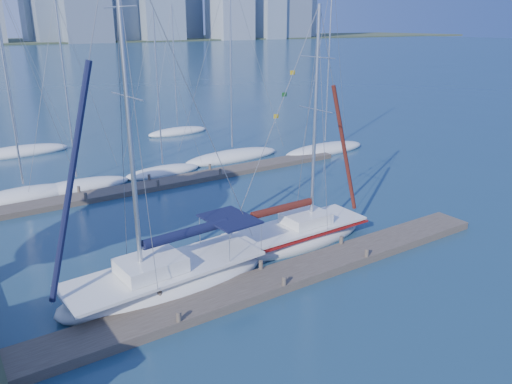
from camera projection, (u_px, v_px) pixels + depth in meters
ground at (272, 284)px, 22.48m from camera, size 700.00×700.00×0.00m
near_dock at (272, 280)px, 22.41m from camera, size 26.00×2.00×0.40m
far_dock at (167, 183)px, 36.08m from camera, size 30.00×1.80×0.36m
sailboat_navy at (165, 267)px, 21.61m from camera, size 9.72×3.78×15.38m
sailboat_maroon at (297, 226)px, 26.44m from camera, size 8.49×2.88×12.62m
bg_boat_0 at (25, 195)px, 33.17m from camera, size 6.85×2.44×14.94m
bg_boat_1 at (78, 187)px, 34.99m from camera, size 7.58×4.74×13.08m
bg_boat_2 at (163, 171)px, 38.65m from camera, size 6.32×4.14×12.31m
bg_boat_4 at (232, 156)px, 42.77m from camera, size 9.19×5.69×15.57m
bg_boat_5 at (325, 149)px, 45.14m from camera, size 8.95×5.61×15.68m
bg_boat_6 at (20, 152)px, 44.27m from camera, size 8.62×4.00×15.75m
bg_boat_7 at (178, 131)px, 52.61m from camera, size 6.89×4.01×13.20m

